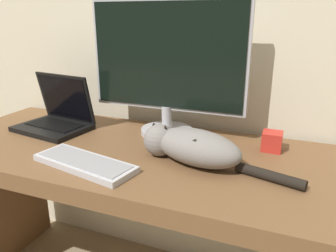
# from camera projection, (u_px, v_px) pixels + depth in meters

# --- Properties ---
(desk) EXTENTS (1.59, 0.64, 0.72)m
(desk) POSITION_uv_depth(u_px,v_px,m) (138.00, 185.00, 1.23)
(desk) COLOR brown
(desk) RESTS_ON ground_plane
(monitor) EXTENTS (0.63, 0.21, 0.53)m
(monitor) POSITION_uv_depth(u_px,v_px,m) (167.00, 65.00, 1.27)
(monitor) COLOR #B2B2B7
(monitor) RESTS_ON desk
(laptop) EXTENTS (0.32, 0.26, 0.23)m
(laptop) POSITION_uv_depth(u_px,v_px,m) (57.00, 118.00, 1.40)
(laptop) COLOR black
(laptop) RESTS_ON desk
(external_keyboard) EXTENTS (0.37, 0.19, 0.02)m
(external_keyboard) POSITION_uv_depth(u_px,v_px,m) (85.00, 163.00, 1.05)
(external_keyboard) COLOR #BCBCC1
(external_keyboard) RESTS_ON desk
(cat) EXTENTS (0.53, 0.24, 0.12)m
(cat) POSITION_uv_depth(u_px,v_px,m) (192.00, 146.00, 1.07)
(cat) COLOR gray
(cat) RESTS_ON desk
(small_toy) EXTENTS (0.07, 0.07, 0.07)m
(small_toy) POSITION_uv_depth(u_px,v_px,m) (272.00, 141.00, 1.17)
(small_toy) COLOR red
(small_toy) RESTS_ON desk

